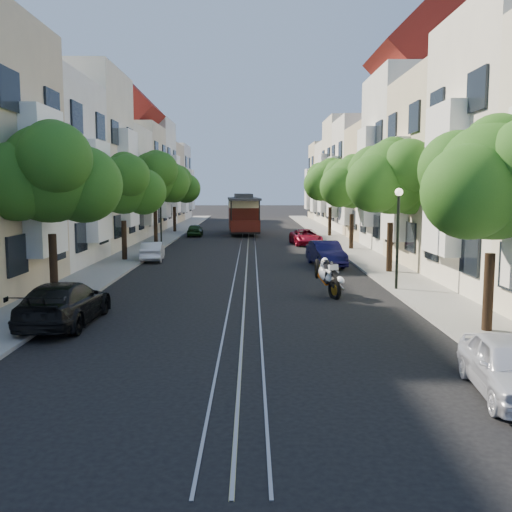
{
  "coord_description": "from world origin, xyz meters",
  "views": [
    {
      "loc": [
        0.28,
        -19.34,
        4.26
      ],
      "look_at": [
        0.47,
        5.67,
        1.29
      ],
      "focal_mm": 40.0,
      "sensor_mm": 36.0,
      "label": 1
    }
  ],
  "objects_px": {
    "tree_e_d": "(331,182)",
    "parked_car_e_far": "(306,237)",
    "tree_w_b": "(124,186)",
    "tree_w_c": "(155,178)",
    "parked_car_w_mid": "(153,251)",
    "parked_car_e_mid": "(326,254)",
    "parked_car_e_near": "(510,367)",
    "tree_e_a": "(496,184)",
    "tree_e_b": "(393,179)",
    "cable_car": "(243,212)",
    "tree_w_a": "(51,176)",
    "lamp_east": "(398,223)",
    "tree_w_d": "(175,185)",
    "lamp_west": "(161,208)",
    "tree_e_c": "(353,184)",
    "sportbike_rider": "(327,275)",
    "parked_car_w_near": "(64,303)"
  },
  "relations": [
    {
      "from": "tree_e_d",
      "to": "parked_car_e_far",
      "type": "distance_m",
      "value": 8.84
    },
    {
      "from": "tree_w_b",
      "to": "tree_w_c",
      "type": "xyz_separation_m",
      "value": [
        0.0,
        11.0,
        0.67
      ]
    },
    {
      "from": "tree_e_d",
      "to": "parked_car_w_mid",
      "type": "bearing_deg",
      "value": -127.63
    },
    {
      "from": "parked_car_e_far",
      "to": "parked_car_w_mid",
      "type": "relative_size",
      "value": 1.24
    },
    {
      "from": "parked_car_e_far",
      "to": "parked_car_e_mid",
      "type": "bearing_deg",
      "value": -96.11
    },
    {
      "from": "tree_e_d",
      "to": "parked_car_e_near",
      "type": "distance_m",
      "value": 39.24
    },
    {
      "from": "tree_e_a",
      "to": "tree_e_b",
      "type": "height_order",
      "value": "tree_e_b"
    },
    {
      "from": "tree_w_c",
      "to": "cable_car",
      "type": "xyz_separation_m",
      "value": [
        6.64,
        9.45,
        -3.03
      ]
    },
    {
      "from": "tree_e_d",
      "to": "parked_car_e_near",
      "type": "xyz_separation_m",
      "value": [
        -1.66,
        -38.98,
        -4.25
      ]
    },
    {
      "from": "tree_w_b",
      "to": "cable_car",
      "type": "relative_size",
      "value": 0.69
    },
    {
      "from": "tree_w_a",
      "to": "tree_w_b",
      "type": "bearing_deg",
      "value": 90.0
    },
    {
      "from": "tree_w_a",
      "to": "lamp_east",
      "type": "distance_m",
      "value": 13.72
    },
    {
      "from": "parked_car_w_mid",
      "to": "tree_e_b",
      "type": "bearing_deg",
      "value": 152.78
    },
    {
      "from": "tree_e_b",
      "to": "tree_w_d",
      "type": "height_order",
      "value": "tree_e_b"
    },
    {
      "from": "tree_w_d",
      "to": "parked_car_e_far",
      "type": "distance_m",
      "value": 17.26
    },
    {
      "from": "parked_car_w_mid",
      "to": "tree_w_c",
      "type": "bearing_deg",
      "value": -86.56
    },
    {
      "from": "tree_w_a",
      "to": "lamp_west",
      "type": "distance_m",
      "value": 20.13
    },
    {
      "from": "tree_e_c",
      "to": "parked_car_e_near",
      "type": "height_order",
      "value": "tree_e_c"
    },
    {
      "from": "cable_car",
      "to": "parked_car_e_mid",
      "type": "xyz_separation_m",
      "value": [
        4.9,
        -22.51,
        -1.36
      ]
    },
    {
      "from": "tree_w_c",
      "to": "tree_w_d",
      "type": "relative_size",
      "value": 1.09
    },
    {
      "from": "tree_e_d",
      "to": "parked_car_e_far",
      "type": "bearing_deg",
      "value": -111.69
    },
    {
      "from": "tree_e_a",
      "to": "parked_car_e_near",
      "type": "bearing_deg",
      "value": -108.46
    },
    {
      "from": "sportbike_rider",
      "to": "parked_car_w_mid",
      "type": "relative_size",
      "value": 0.62
    },
    {
      "from": "tree_e_a",
      "to": "tree_e_b",
      "type": "bearing_deg",
      "value": 90.0
    },
    {
      "from": "lamp_west",
      "to": "cable_car",
      "type": "distance_m",
      "value": 13.74
    },
    {
      "from": "tree_w_a",
      "to": "parked_car_e_far",
      "type": "distance_m",
      "value": 25.02
    },
    {
      "from": "cable_car",
      "to": "parked_car_w_mid",
      "type": "xyz_separation_m",
      "value": [
        -5.1,
        -20.13,
        -1.47
      ]
    },
    {
      "from": "lamp_west",
      "to": "parked_car_w_near",
      "type": "distance_m",
      "value": 23.86
    },
    {
      "from": "tree_w_d",
      "to": "parked_car_w_near",
      "type": "relative_size",
      "value": 1.37
    },
    {
      "from": "tree_w_d",
      "to": "parked_car_e_near",
      "type": "bearing_deg",
      "value": -73.84
    },
    {
      "from": "lamp_west",
      "to": "parked_car_e_near",
      "type": "height_order",
      "value": "lamp_west"
    },
    {
      "from": "lamp_east",
      "to": "parked_car_w_near",
      "type": "distance_m",
      "value": 13.39
    },
    {
      "from": "tree_e_b",
      "to": "parked_car_e_far",
      "type": "height_order",
      "value": "tree_e_b"
    },
    {
      "from": "tree_e_b",
      "to": "tree_w_b",
      "type": "bearing_deg",
      "value": 160.85
    },
    {
      "from": "tree_e_d",
      "to": "parked_car_w_mid",
      "type": "relative_size",
      "value": 1.99
    },
    {
      "from": "tree_e_a",
      "to": "sportbike_rider",
      "type": "height_order",
      "value": "tree_e_a"
    },
    {
      "from": "lamp_west",
      "to": "sportbike_rider",
      "type": "bearing_deg",
      "value": -63.23
    },
    {
      "from": "tree_w_c",
      "to": "tree_w_a",
      "type": "bearing_deg",
      "value": -90.0
    },
    {
      "from": "parked_car_w_mid",
      "to": "tree_e_d",
      "type": "bearing_deg",
      "value": -132.39
    },
    {
      "from": "tree_e_d",
      "to": "tree_w_d",
      "type": "distance_m",
      "value": 15.25
    },
    {
      "from": "parked_car_w_near",
      "to": "tree_w_d",
      "type": "bearing_deg",
      "value": -86.17
    },
    {
      "from": "tree_w_a",
      "to": "parked_car_w_mid",
      "type": "height_order",
      "value": "tree_w_a"
    },
    {
      "from": "tree_e_d",
      "to": "parked_car_w_mid",
      "type": "height_order",
      "value": "tree_e_d"
    },
    {
      "from": "tree_e_d",
      "to": "cable_car",
      "type": "xyz_separation_m",
      "value": [
        -7.76,
        3.45,
        -2.83
      ]
    },
    {
      "from": "tree_e_b",
      "to": "tree_e_a",
      "type": "bearing_deg",
      "value": -90.0
    },
    {
      "from": "lamp_west",
      "to": "parked_car_e_far",
      "type": "xyz_separation_m",
      "value": [
        10.7,
        1.78,
        -2.25
      ]
    },
    {
      "from": "tree_e_a",
      "to": "parked_car_w_mid",
      "type": "relative_size",
      "value": 1.82
    },
    {
      "from": "tree_e_a",
      "to": "lamp_east",
      "type": "xyz_separation_m",
      "value": [
        -0.96,
        7.02,
        -1.55
      ]
    },
    {
      "from": "parked_car_e_near",
      "to": "parked_car_w_mid",
      "type": "xyz_separation_m",
      "value": [
        -11.2,
        22.29,
        -0.05
      ]
    },
    {
      "from": "cable_car",
      "to": "tree_e_a",
      "type": "bearing_deg",
      "value": -81.58
    }
  ]
}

